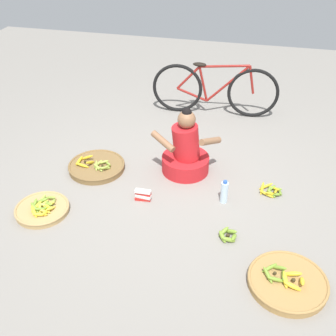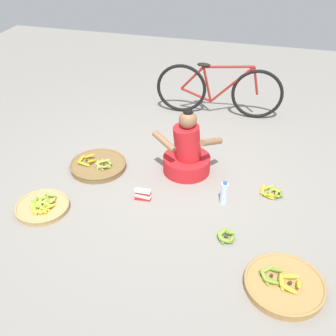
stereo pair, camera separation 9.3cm
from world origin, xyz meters
name	(u,v)px [view 1 (the left image)]	position (x,y,z in m)	size (l,w,h in m)	color
ground_plane	(172,185)	(0.00, 0.00, 0.00)	(10.00, 10.00, 0.00)	gray
vendor_woman_front	(186,152)	(0.08, 0.30, 0.24)	(0.74, 0.53, 0.76)	red
bicycle_leaning	(215,90)	(0.17, 1.76, 0.36)	(1.70, 0.17, 0.73)	black
banana_basket_back_left	(287,282)	(1.18, -1.09, 0.04)	(0.63, 0.63, 0.14)	#A87F47
banana_basket_back_right	(42,209)	(-1.13, -0.72, 0.04)	(0.52, 0.52, 0.13)	tan
banana_basket_mid_left	(97,166)	(-0.89, 0.09, 0.04)	(0.63, 0.63, 0.15)	brown
loose_bananas_mid_right	(272,191)	(1.02, 0.10, 0.03)	(0.26, 0.23, 0.09)	olive
loose_bananas_near_bicycle	(228,235)	(0.66, -0.66, 0.03)	(0.19, 0.20, 0.09)	olive
water_bottle	(224,192)	(0.56, -0.15, 0.12)	(0.07, 0.07, 0.25)	silver
packet_carton_stack	(143,195)	(-0.23, -0.31, 0.06)	(0.17, 0.08, 0.12)	red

